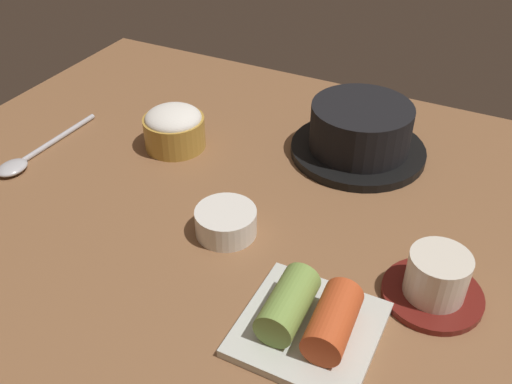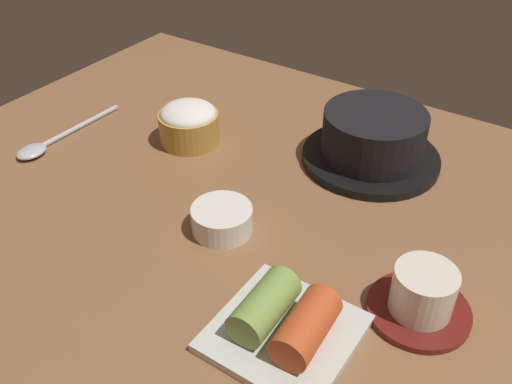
{
  "view_description": "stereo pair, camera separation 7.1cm",
  "coord_description": "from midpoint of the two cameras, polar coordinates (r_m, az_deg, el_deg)",
  "views": [
    {
      "loc": [
        27.75,
        -53.08,
        47.8
      ],
      "look_at": [
        2.0,
        -2.0,
        5.0
      ],
      "focal_mm": 39.54,
      "sensor_mm": 36.0,
      "label": 1
    },
    {
      "loc": [
        33.91,
        -49.48,
        47.8
      ],
      "look_at": [
        2.0,
        -2.0,
        5.0
      ],
      "focal_mm": 39.54,
      "sensor_mm": 36.0,
      "label": 2
    }
  ],
  "objects": [
    {
      "name": "kimchi_plate",
      "position": [
        0.57,
        6.57,
        -13.22
      ],
      "size": [
        13.64,
        13.64,
        5.07
      ],
      "color": "silver",
      "rests_on": "dining_table"
    },
    {
      "name": "dining_table",
      "position": [
        0.76,
        2.28,
        -1.26
      ],
      "size": [
        100.0,
        76.0,
        2.0
      ],
      "primitive_type": "cube",
      "color": "brown",
      "rests_on": "ground"
    },
    {
      "name": "banchan_cup_center",
      "position": [
        0.69,
        -0.52,
        -2.82
      ],
      "size": [
        7.58,
        7.58,
        3.33
      ],
      "color": "white",
      "rests_on": "dining_table"
    },
    {
      "name": "stone_pot",
      "position": [
        0.83,
        14.2,
        5.13
      ],
      "size": [
        19.86,
        19.86,
        7.99
      ],
      "color": "black",
      "rests_on": "dining_table"
    },
    {
      "name": "tea_cup_with_saucer",
      "position": [
        0.62,
        19.68,
        -10.03
      ],
      "size": [
        10.89,
        10.89,
        5.92
      ],
      "color": "maroon",
      "rests_on": "dining_table"
    },
    {
      "name": "rice_bowl",
      "position": [
        0.86,
        -4.45,
        6.94
      ],
      "size": [
        9.15,
        9.15,
        6.37
      ],
      "color": "#B78C38",
      "rests_on": "dining_table"
    },
    {
      "name": "spoon",
      "position": [
        0.9,
        -18.25,
        4.64
      ],
      "size": [
        3.6,
        19.66,
        1.35
      ],
      "color": "#B7B7BC",
      "rests_on": "dining_table"
    }
  ]
}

